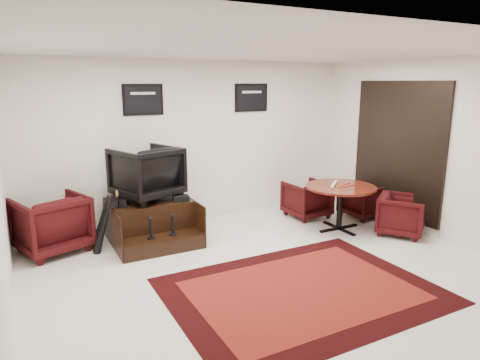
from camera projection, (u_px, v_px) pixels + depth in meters
name	position (u px, v px, depth m)	size (l,w,h in m)	color
ground	(269.00, 271.00, 5.63)	(6.00, 6.00, 0.00)	white
room_shell	(293.00, 133.00, 5.52)	(6.02, 5.02, 2.81)	white
area_rug	(302.00, 291.00, 5.08)	(3.10, 2.32, 0.01)	black
shine_podium	(151.00, 222.00, 6.68)	(1.24, 1.27, 0.64)	black
shine_chair	(146.00, 170.00, 6.61)	(0.89, 0.83, 0.91)	black
shoes_pair	(120.00, 203.00, 6.32)	(0.29, 0.33, 0.10)	black
polish_kit	(181.00, 198.00, 6.58)	(0.24, 0.17, 0.08)	black
umbrella_black	(104.00, 223.00, 6.16)	(0.33, 0.12, 0.89)	black
umbrella_hooked	(101.00, 221.00, 6.31)	(0.31, 0.12, 0.84)	black
armchair_side	(51.00, 221.00, 6.19)	(0.90, 0.84, 0.93)	black
meeting_table	(341.00, 191.00, 7.07)	(1.15, 1.15, 0.75)	#470F0A
table_chair_back	(307.00, 197.00, 7.83)	(0.71, 0.66, 0.73)	black
table_chair_window	(363.00, 199.00, 7.84)	(0.66, 0.62, 0.68)	black
table_chair_corner	(402.00, 213.00, 6.91)	(0.70, 0.65, 0.72)	black
paper_roll	(334.00, 184.00, 7.07)	(0.05, 0.05, 0.42)	silver
table_clutter	(346.00, 186.00, 7.00)	(0.56, 0.39, 0.01)	#DC3F0C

